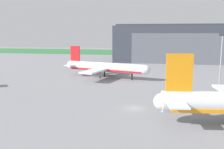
% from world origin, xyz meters
% --- Properties ---
extents(ground_plane, '(440.00, 440.00, 0.00)m').
position_xyz_m(ground_plane, '(0.00, 0.00, 0.00)').
color(ground_plane, gray).
extents(grass_field_strip, '(440.00, 56.00, 0.08)m').
position_xyz_m(grass_field_strip, '(0.00, 164.38, 0.04)').
color(grass_field_strip, '#347840').
rests_on(grass_field_strip, ground_plane).
extents(maintenance_hangar, '(93.63, 30.68, 22.53)m').
position_xyz_m(maintenance_hangar, '(25.80, 101.76, 10.80)').
color(maintenance_hangar, '#383D47').
rests_on(maintenance_hangar, ground_plane).
extents(airliner_far_right, '(34.93, 28.75, 12.14)m').
position_xyz_m(airliner_far_right, '(-14.99, 38.20, 4.06)').
color(airliner_far_right, silver).
rests_on(airliner_far_right, ground_plane).
extents(apron_light_mast, '(2.40, 0.50, 17.31)m').
position_xyz_m(apron_light_mast, '(26.15, 32.68, 10.26)').
color(apron_light_mast, '#99999E').
rests_on(apron_light_mast, ground_plane).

